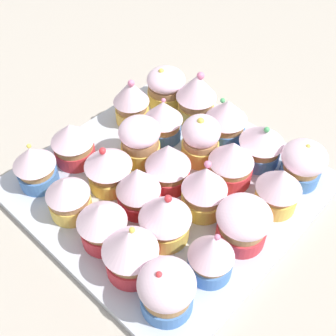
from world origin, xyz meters
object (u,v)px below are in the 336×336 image
Objects in this scene: baking_tray at (168,185)px; cupcake_12 at (138,188)px; cupcake_7 at (108,167)px; cupcake_17 at (165,217)px; cupcake_22 at (211,255)px; cupcake_11 at (165,165)px; cupcake_3 at (35,166)px; cupcake_14 at (261,143)px; cupcake_2 at (73,142)px; cupcake_4 at (196,96)px; cupcake_1 at (131,101)px; cupcake_19 at (303,163)px; cupcake_18 at (130,251)px; cupcake_5 at (163,119)px; cupcake_23 at (167,290)px; cupcake_21 at (243,223)px; cupcake_15 at (231,161)px; cupcake_20 at (279,188)px; cupcake_13 at (102,223)px; cupcake_16 at (206,187)px; cupcake_9 at (225,119)px; cupcake_0 at (166,86)px; cupcake_10 at (203,140)px; cupcake_6 at (140,140)px.

baking_tray is 4.95× the size of cupcake_12.
cupcake_7 is 0.90× the size of cupcake_17.
cupcake_7 is 0.97× the size of cupcake_22.
baking_tray is 4.92× the size of cupcake_11.
cupcake_3 is at bearing -73.11° from cupcake_17.
baking_tray is 5.17× the size of cupcake_14.
cupcake_2 is 0.97× the size of cupcake_14.
cupcake_4 is (-25.20, 6.74, 0.81)cm from cupcake_3.
cupcake_1 is 26.88cm from cupcake_19.
cupcake_17 is at bearing -176.14° from cupcake_18.
cupcake_23 is at bearing 44.43° from cupcake_5.
cupcake_1 reaches higher than cupcake_21.
cupcake_20 is at bearing 93.52° from cupcake_15.
cupcake_3 is 1.02× the size of cupcake_13.
cupcake_15 is at bearing -86.48° from cupcake_20.
cupcake_17 is (6.91, -0.65, -0.00)cm from cupcake_16.
cupcake_14 is 0.90× the size of cupcake_18.
cupcake_4 is 6.12cm from cupcake_9.
cupcake_5 is 0.96× the size of cupcake_9.
cupcake_21 is at bearing 87.65° from baking_tray.
cupcake_0 is at bearing -152.39° from cupcake_13.
cupcake_7 is 13.76cm from cupcake_10.
cupcake_15 is at bearing 43.56° from cupcake_9.
cupcake_0 is 0.91× the size of cupcake_6.
cupcake_19 reaches higher than cupcake_21.
cupcake_7 is 0.87× the size of cupcake_16.
baking_tray is 5.07× the size of cupcake_15.
cupcake_2 is 0.93× the size of cupcake_22.
cupcake_23 is at bearing 73.89° from cupcake_2.
cupcake_20 is at bearing 126.12° from cupcake_3.
cupcake_16 is (-0.73, 6.55, 0.18)cm from cupcake_11.
cupcake_14 is at bearing 145.31° from cupcake_7.
cupcake_12 is at bearing -2.12° from cupcake_10.
cupcake_10 is 20.20cm from cupcake_18.
cupcake_14 is at bearing 159.05° from cupcake_12.
cupcake_11 is (0.36, -0.22, 4.35)cm from baking_tray.
cupcake_7 reaches higher than cupcake_0.
cupcake_18 reaches higher than cupcake_21.
cupcake_5 is at bearing -145.64° from cupcake_18.
cupcake_3 reaches higher than cupcake_19.
cupcake_5 is at bearing 161.40° from cupcake_3.
cupcake_0 is 22.36cm from cupcake_16.
cupcake_23 is (6.59, 6.46, -0.37)cm from cupcake_17.
cupcake_16 is at bearing -156.70° from cupcake_23.
cupcake_2 is at bearing -88.04° from cupcake_7.
cupcake_5 is 19.80cm from cupcake_13.
cupcake_16 is 1.16× the size of cupcake_20.
cupcake_20 is at bearing 151.12° from cupcake_17.
cupcake_17 is at bearing -20.27° from cupcake_19.
cupcake_22 is at bearing 52.61° from cupcake_0.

